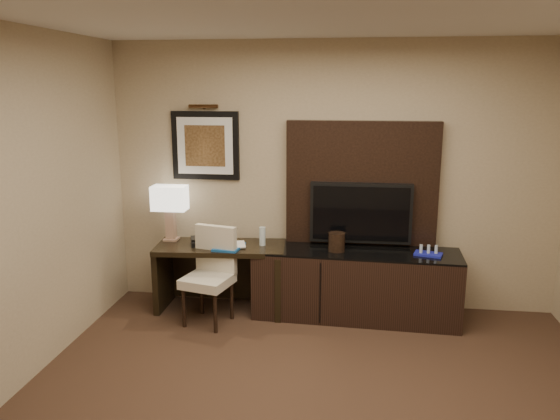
% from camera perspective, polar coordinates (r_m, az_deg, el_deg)
% --- Properties ---
extents(wall_back, '(4.50, 0.01, 2.70)m').
position_cam_1_polar(wall_back, '(5.56, 5.43, 3.47)').
color(wall_back, tan).
rests_on(wall_back, floor).
extents(desk, '(1.33, 0.65, 0.69)m').
position_cam_1_polar(desk, '(5.63, -6.14, -7.03)').
color(desk, black).
rests_on(desk, floor).
extents(credenza, '(2.01, 0.64, 0.69)m').
position_cam_1_polar(credenza, '(5.48, 7.89, -7.66)').
color(credenza, black).
rests_on(credenza, floor).
extents(tv_wall_panel, '(1.50, 0.12, 1.30)m').
position_cam_1_polar(tv_wall_panel, '(5.51, 8.50, 2.46)').
color(tv_wall_panel, black).
rests_on(tv_wall_panel, wall_back).
extents(tv, '(1.00, 0.08, 0.60)m').
position_cam_1_polar(tv, '(5.47, 8.43, -0.30)').
color(tv, black).
rests_on(tv, tv_wall_panel).
extents(artwork, '(0.70, 0.04, 0.70)m').
position_cam_1_polar(artwork, '(5.70, -7.79, 6.68)').
color(artwork, black).
rests_on(artwork, wall_back).
extents(picture_light, '(0.04, 0.04, 0.30)m').
position_cam_1_polar(picture_light, '(5.63, -8.01, 10.68)').
color(picture_light, '#3F2714').
rests_on(picture_light, wall_back).
extents(desk_chair, '(0.53, 0.58, 0.88)m').
position_cam_1_polar(desk_chair, '(5.30, -7.59, -7.25)').
color(desk_chair, beige).
rests_on(desk_chair, floor).
extents(table_lamp, '(0.41, 0.32, 0.59)m').
position_cam_1_polar(table_lamp, '(5.70, -11.39, -0.24)').
color(table_lamp, tan).
rests_on(table_lamp, desk).
extents(desk_phone, '(0.25, 0.24, 0.10)m').
position_cam_1_polar(desk_phone, '(5.53, -8.20, -3.14)').
color(desk_phone, black).
rests_on(desk_phone, desk).
extents(blue_folder, '(0.28, 0.36, 0.02)m').
position_cam_1_polar(blue_folder, '(5.41, -5.37, -3.86)').
color(blue_folder, '#17529A').
rests_on(blue_folder, desk).
extents(book, '(0.18, 0.07, 0.24)m').
position_cam_1_polar(book, '(5.43, -5.58, -2.59)').
color(book, '#A0957E').
rests_on(book, desk).
extents(water_bottle, '(0.07, 0.07, 0.19)m').
position_cam_1_polar(water_bottle, '(5.46, -1.85, -2.76)').
color(water_bottle, silver).
rests_on(water_bottle, desk).
extents(ice_bucket, '(0.17, 0.17, 0.18)m').
position_cam_1_polar(ice_bucket, '(5.31, 5.94, -3.33)').
color(ice_bucket, black).
rests_on(ice_bucket, credenza).
extents(minibar_tray, '(0.29, 0.22, 0.09)m').
position_cam_1_polar(minibar_tray, '(5.35, 15.26, -4.10)').
color(minibar_tray, '#181EA1').
rests_on(minibar_tray, credenza).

